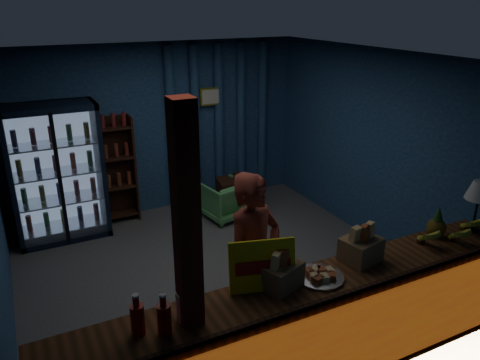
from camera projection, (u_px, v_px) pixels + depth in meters
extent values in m
plane|color=#515154|center=(218.00, 272.00, 5.80)|extent=(4.60, 4.60, 0.00)
plane|color=navy|center=(158.00, 129.00, 7.17)|extent=(4.60, 0.00, 4.60)
plane|color=navy|center=(335.00, 265.00, 3.50)|extent=(4.60, 0.00, 4.60)
plane|color=navy|center=(372.00, 147.00, 6.29)|extent=(0.00, 4.40, 4.40)
plane|color=#472D19|center=(214.00, 57.00, 4.86)|extent=(4.60, 4.60, 0.00)
cube|color=brown|center=(307.00, 331.00, 4.04)|extent=(4.40, 0.55, 0.95)
cube|color=red|center=(327.00, 352.00, 3.80)|extent=(4.35, 0.02, 0.81)
cube|color=#392012|center=(330.00, 300.00, 3.64)|extent=(4.40, 0.04, 0.04)
cube|color=maroon|center=(189.00, 280.00, 3.31)|extent=(0.16, 0.16, 2.60)
cube|color=black|center=(55.00, 167.00, 6.58)|extent=(1.20, 0.06, 1.90)
cube|color=black|center=(11.00, 180.00, 6.11)|extent=(0.06, 0.60, 1.90)
cube|color=black|center=(100.00, 167.00, 6.59)|extent=(0.06, 0.60, 1.90)
cube|color=black|center=(47.00, 107.00, 6.02)|extent=(1.20, 0.60, 0.08)
cube|color=black|center=(66.00, 233.00, 6.68)|extent=(1.20, 0.60, 0.08)
cube|color=#99B2D8|center=(55.00, 169.00, 6.53)|extent=(1.08, 0.02, 1.74)
cube|color=white|center=(60.00, 180.00, 6.12)|extent=(1.12, 0.02, 1.78)
cube|color=black|center=(60.00, 181.00, 6.10)|extent=(0.05, 0.05, 1.80)
cube|color=silver|center=(65.00, 225.00, 6.63)|extent=(1.08, 0.48, 0.02)
cylinder|color=#AC2618|center=(29.00, 223.00, 6.40)|extent=(0.07, 0.07, 0.22)
cylinder|color=#1B6F2C|center=(47.00, 220.00, 6.49)|extent=(0.07, 0.07, 0.22)
cylinder|color=olive|center=(64.00, 217.00, 6.58)|extent=(0.07, 0.07, 0.22)
cylinder|color=navy|center=(80.00, 214.00, 6.68)|extent=(0.07, 0.07, 0.22)
cylinder|color=maroon|center=(96.00, 211.00, 6.77)|extent=(0.07, 0.07, 0.22)
cube|color=silver|center=(61.00, 199.00, 6.49)|extent=(1.08, 0.48, 0.02)
cylinder|color=#1B6F2C|center=(24.00, 196.00, 6.25)|extent=(0.07, 0.07, 0.22)
cylinder|color=olive|center=(42.00, 193.00, 6.35)|extent=(0.07, 0.07, 0.22)
cylinder|color=navy|center=(60.00, 190.00, 6.44)|extent=(0.07, 0.07, 0.22)
cylinder|color=maroon|center=(77.00, 188.00, 6.53)|extent=(0.07, 0.07, 0.22)
cylinder|color=#AC2618|center=(93.00, 185.00, 6.63)|extent=(0.07, 0.07, 0.22)
cube|color=silver|center=(57.00, 172.00, 6.34)|extent=(1.08, 0.48, 0.02)
cylinder|color=olive|center=(19.00, 168.00, 6.11)|extent=(0.07, 0.07, 0.22)
cylinder|color=navy|center=(38.00, 165.00, 6.20)|extent=(0.07, 0.07, 0.22)
cylinder|color=maroon|center=(56.00, 163.00, 6.30)|extent=(0.07, 0.07, 0.22)
cylinder|color=#AC2618|center=(73.00, 161.00, 6.39)|extent=(0.07, 0.07, 0.22)
cylinder|color=#1B6F2C|center=(90.00, 158.00, 6.48)|extent=(0.07, 0.07, 0.22)
cube|color=silver|center=(53.00, 144.00, 6.20)|extent=(1.08, 0.48, 0.02)
cylinder|color=navy|center=(14.00, 138.00, 5.96)|extent=(0.07, 0.07, 0.22)
cylinder|color=maroon|center=(33.00, 136.00, 6.06)|extent=(0.07, 0.07, 0.22)
cylinder|color=#AC2618|center=(51.00, 134.00, 6.15)|extent=(0.07, 0.07, 0.22)
cylinder|color=#1B6F2C|center=(69.00, 132.00, 6.25)|extent=(0.07, 0.07, 0.22)
cylinder|color=olive|center=(86.00, 130.00, 6.34)|extent=(0.07, 0.07, 0.22)
cube|color=#392012|center=(116.00, 168.00, 7.01)|extent=(0.50, 0.02, 1.60)
cube|color=#392012|center=(102.00, 173.00, 6.80)|extent=(0.03, 0.28, 1.60)
cube|color=#392012|center=(134.00, 168.00, 7.00)|extent=(0.03, 0.28, 1.60)
cube|color=#392012|center=(122.00, 213.00, 7.15)|extent=(0.46, 0.26, 0.02)
cube|color=#392012|center=(120.00, 186.00, 6.99)|extent=(0.46, 0.26, 0.02)
cube|color=#392012|center=(117.00, 158.00, 6.83)|extent=(0.46, 0.26, 0.02)
cube|color=#392012|center=(114.00, 128.00, 6.67)|extent=(0.46, 0.26, 0.02)
cylinder|color=navy|center=(172.00, 129.00, 7.20)|extent=(0.14, 0.14, 2.50)
cylinder|color=navy|center=(196.00, 126.00, 7.37)|extent=(0.14, 0.14, 2.50)
cylinder|color=navy|center=(219.00, 123.00, 7.53)|extent=(0.14, 0.14, 2.50)
cylinder|color=navy|center=(241.00, 120.00, 7.70)|extent=(0.14, 0.14, 2.50)
cylinder|color=navy|center=(262.00, 118.00, 7.87)|extent=(0.14, 0.14, 2.50)
cube|color=yellow|center=(211.00, 96.00, 7.28)|extent=(0.36, 0.03, 0.28)
cube|color=silver|center=(211.00, 97.00, 7.26)|extent=(0.30, 0.01, 0.22)
imported|color=maroon|center=(254.00, 262.00, 4.33)|extent=(0.74, 0.60, 1.75)
imported|color=#5BB660|center=(225.00, 200.00, 7.17)|extent=(0.71, 0.73, 0.58)
cube|color=#392012|center=(237.00, 195.00, 7.42)|extent=(0.65, 0.52, 0.53)
cylinder|color=#392012|center=(237.00, 176.00, 7.31)|extent=(0.11, 0.11, 0.11)
cube|color=yellow|center=(262.00, 266.00, 3.73)|extent=(0.55, 0.25, 0.43)
cube|color=#B3160B|center=(263.00, 267.00, 3.72)|extent=(0.44, 0.15, 0.11)
cylinder|color=#B3160B|center=(138.00, 320.00, 3.26)|extent=(0.10, 0.10, 0.23)
cylinder|color=#B3160B|center=(136.00, 300.00, 3.20)|extent=(0.05, 0.05, 0.09)
cylinder|color=white|center=(135.00, 296.00, 3.19)|extent=(0.05, 0.05, 0.02)
cylinder|color=#B3160B|center=(164.00, 319.00, 3.26)|extent=(0.10, 0.10, 0.23)
cylinder|color=#B3160B|center=(163.00, 300.00, 3.20)|extent=(0.05, 0.05, 0.09)
cylinder|color=white|center=(163.00, 295.00, 3.19)|extent=(0.05, 0.05, 0.02)
cylinder|color=silver|center=(183.00, 307.00, 3.40)|extent=(0.10, 0.10, 0.23)
cylinder|color=silver|center=(182.00, 288.00, 3.34)|extent=(0.05, 0.05, 0.09)
cylinder|color=white|center=(182.00, 283.00, 3.33)|extent=(0.05, 0.05, 0.02)
cube|color=olive|center=(280.00, 275.00, 3.81)|extent=(0.40, 0.36, 0.21)
cube|color=yellow|center=(274.00, 260.00, 3.69)|extent=(0.10, 0.08, 0.13)
cube|color=#B44221|center=(281.00, 256.00, 3.75)|extent=(0.10, 0.08, 0.13)
cube|color=yellow|center=(287.00, 253.00, 3.81)|extent=(0.10, 0.08, 0.13)
cube|color=olive|center=(361.00, 249.00, 4.20)|extent=(0.38, 0.34, 0.22)
cube|color=yellow|center=(357.00, 235.00, 4.09)|extent=(0.10, 0.08, 0.14)
cube|color=#B44221|center=(363.00, 232.00, 4.13)|extent=(0.10, 0.08, 0.14)
cube|color=yellow|center=(368.00, 229.00, 4.18)|extent=(0.10, 0.08, 0.14)
cylinder|color=silver|center=(320.00, 277.00, 3.95)|extent=(0.41, 0.41, 0.02)
cube|color=yellow|center=(328.00, 271.00, 3.97)|extent=(0.09, 0.06, 0.04)
cube|color=#B44221|center=(322.00, 269.00, 4.01)|extent=(0.11, 0.11, 0.04)
cube|color=yellow|center=(315.00, 269.00, 4.01)|extent=(0.06, 0.09, 0.04)
cube|color=#B44221|center=(311.00, 272.00, 3.96)|extent=(0.11, 0.11, 0.04)
cube|color=yellow|center=(312.00, 276.00, 3.91)|extent=(0.09, 0.06, 0.04)
cube|color=#B44221|center=(319.00, 279.00, 3.87)|extent=(0.11, 0.11, 0.04)
cube|color=yellow|center=(326.00, 278.00, 3.87)|extent=(0.06, 0.09, 0.04)
cube|color=#B44221|center=(330.00, 275.00, 3.92)|extent=(0.11, 0.11, 0.04)
cylinder|color=black|center=(472.00, 228.00, 4.78)|extent=(0.13, 0.13, 0.04)
cylinder|color=black|center=(476.00, 211.00, 4.71)|extent=(0.03, 0.03, 0.38)
cone|color=white|center=(480.00, 190.00, 4.63)|extent=(0.27, 0.27, 0.19)
sphere|color=brown|center=(436.00, 227.00, 4.61)|extent=(0.19, 0.19, 0.19)
cone|color=#23511C|center=(439.00, 213.00, 4.56)|extent=(0.10, 0.10, 0.14)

